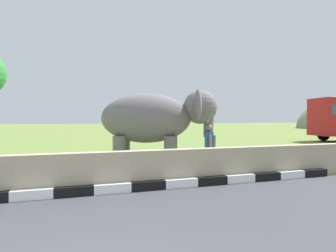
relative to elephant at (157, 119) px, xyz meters
The scene contains 4 objects.
striped_curb 4.32m from the elephant, 142.90° to the right, with size 16.20×0.20×0.24m.
barrier_parapet 2.61m from the elephant, 111.24° to the right, with size 28.00×0.36×1.00m, color tan.
elephant is the anchor object (origin of this frame).
person_handler 2.01m from the elephant, 25.11° to the right, with size 0.35×0.65×1.66m.
Camera 1 is at (0.14, -3.02, 1.83)m, focal length 30.03 mm.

